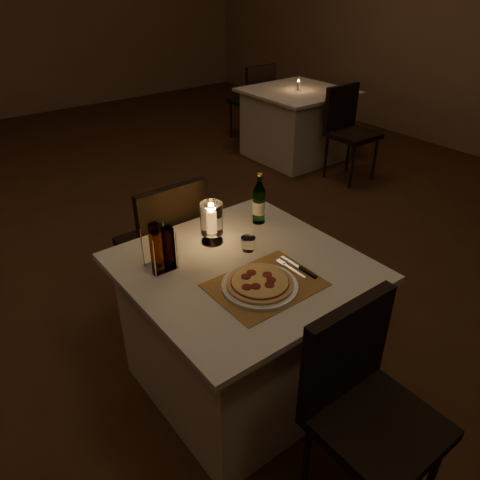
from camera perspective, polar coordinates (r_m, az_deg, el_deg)
floor at (r=3.19m, az=-6.81°, el=-6.39°), size 8.00×10.00×0.02m
main_table at (r=2.32m, az=0.31°, el=-10.56°), size 1.00×1.00×0.74m
chair_near at (r=1.85m, az=14.69°, el=-17.76°), size 0.42×0.42×0.90m
chair_far at (r=2.71m, az=-8.97°, el=0.31°), size 0.42×0.42×0.90m
placemat at (r=1.97m, az=3.09°, el=-5.49°), size 0.45×0.34×0.00m
plate at (r=1.95m, az=2.43°, el=-5.60°), size 0.32×0.32×0.01m
pizza at (r=1.94m, az=2.43°, el=-5.21°), size 0.28×0.28×0.02m
fork at (r=2.08m, az=5.97°, el=-3.31°), size 0.02×0.18×0.00m
knife at (r=2.07m, az=7.83°, el=-3.64°), size 0.02×0.22×0.01m
tumbler at (r=2.18m, az=1.00°, el=-0.49°), size 0.07×0.07×0.07m
water_bottle at (r=2.39m, az=2.34°, el=4.52°), size 0.07×0.07×0.27m
hurricane_candle at (r=2.21m, az=-3.49°, el=2.48°), size 0.11×0.11×0.21m
cruet_caddy at (r=2.05m, az=-9.67°, el=-1.15°), size 0.12×0.12×0.21m
neighbor_table_right at (r=5.33m, az=6.82°, el=13.86°), size 1.00×1.00×0.74m
neighbor_chair_ra at (r=4.82m, az=12.95°, el=13.66°), size 0.42×0.42×0.90m
neighbor_chair_rb at (r=5.80m, az=1.86°, el=17.23°), size 0.42×0.42×0.90m
neighbor_candle_right at (r=5.23m, az=7.11°, el=18.21°), size 0.03×0.03×0.11m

